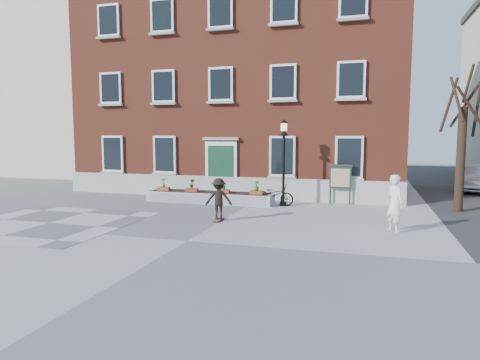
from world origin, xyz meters
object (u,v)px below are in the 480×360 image
(bystander, at_px, (395,203))
(lamp_post, at_px, (284,151))
(skateboarder, at_px, (219,199))
(parked_car, at_px, (476,179))
(bicycle, at_px, (275,195))
(notice_board, at_px, (340,177))

(bystander, bearing_deg, lamp_post, 12.04)
(lamp_post, xyz_separation_m, skateboarder, (-1.69, -4.09, -1.69))
(parked_car, height_order, lamp_post, lamp_post)
(parked_car, relative_size, skateboarder, 2.74)
(bystander, distance_m, lamp_post, 6.32)
(parked_car, xyz_separation_m, skateboarder, (-11.34, -12.18, 0.11))
(bystander, height_order, skateboarder, bystander)
(lamp_post, bearing_deg, skateboarder, -112.45)
(bicycle, relative_size, skateboarder, 1.14)
(parked_car, bearing_deg, bicycle, -125.91)
(parked_car, relative_size, bystander, 2.30)
(parked_car, xyz_separation_m, lamp_post, (-9.65, -8.09, 1.80))
(bicycle, distance_m, parked_car, 12.85)
(lamp_post, xyz_separation_m, notice_board, (2.46, 1.28, -1.28))
(skateboarder, bearing_deg, bystander, 0.44)
(lamp_post, bearing_deg, parked_car, 39.96)
(lamp_post, distance_m, notice_board, 3.05)
(skateboarder, bearing_deg, parked_car, 47.03)
(bicycle, bearing_deg, skateboarder, 175.60)
(notice_board, bearing_deg, lamp_post, -152.52)
(bicycle, bearing_deg, notice_board, -55.93)
(bicycle, xyz_separation_m, lamp_post, (0.43, -0.13, 2.05))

